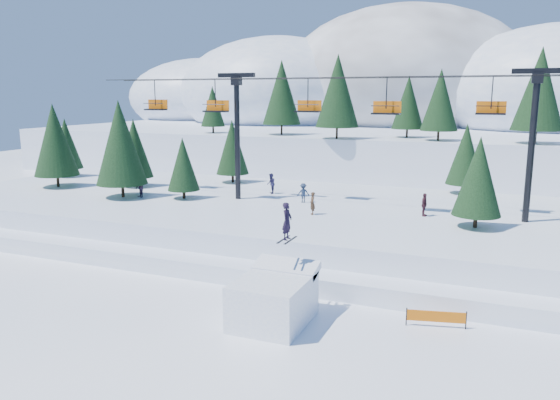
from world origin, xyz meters
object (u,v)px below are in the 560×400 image
at_px(jump_kicker, 274,298).
at_px(chairlift, 363,119).
at_px(banner_near, 436,317).
at_px(banner_far, 503,308).

bearing_deg(jump_kicker, chairlift, 89.70).
relative_size(banner_near, banner_far, 0.99).
bearing_deg(chairlift, banner_near, -62.72).
bearing_deg(chairlift, jump_kicker, -90.30).
height_order(chairlift, banner_near, chairlift).
xyz_separation_m(jump_kicker, banner_near, (7.50, 2.40, -0.73)).
xyz_separation_m(jump_kicker, chairlift, (0.09, 16.77, 8.05)).
relative_size(chairlift, banner_far, 16.42).
bearing_deg(banner_near, chairlift, 117.28).
xyz_separation_m(chairlift, banner_far, (10.40, -11.98, -8.78)).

